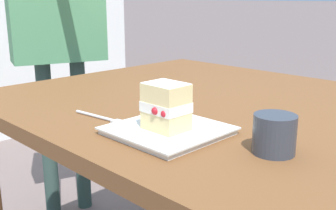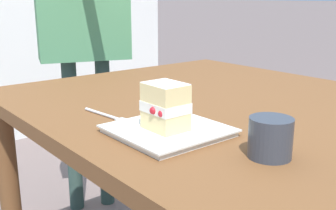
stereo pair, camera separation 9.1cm
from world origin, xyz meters
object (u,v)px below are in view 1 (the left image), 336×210
cake_slice (166,107)px  dessert_fork (102,118)px  coffee_cup (274,134)px  diner_person (56,6)px  patio_table (226,134)px  dessert_plate (168,131)px

cake_slice → dessert_fork: (0.21, 0.02, -0.06)m
dessert_fork → cake_slice: bearing=-173.2°
coffee_cup → diner_person: 1.39m
cake_slice → patio_table: bearing=-76.2°
dessert_plate → cake_slice: cake_slice is taller
dessert_fork → diner_person: bearing=-24.7°
patio_table → cake_slice: cake_slice is taller
dessert_plate → coffee_cup: bearing=-163.9°
cake_slice → coffee_cup: (-0.22, -0.08, -0.03)m
patio_table → diner_person: 1.09m
cake_slice → diner_person: diner_person is taller
dessert_plate → diner_person: (1.11, -0.38, 0.25)m
diner_person → patio_table: bearing=176.7°
patio_table → coffee_cup: coffee_cup is taller
cake_slice → coffee_cup: 0.24m
diner_person → dessert_plate: bearing=161.0°
dessert_plate → cake_slice: size_ratio=2.24×
patio_table → dessert_plate: size_ratio=5.83×
dessert_fork → coffee_cup: (-0.43, -0.10, 0.04)m
cake_slice → diner_person: bearing=-19.5°
cake_slice → dessert_plate: bearing=-64.0°
dessert_plate → dessert_fork: size_ratio=1.37×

